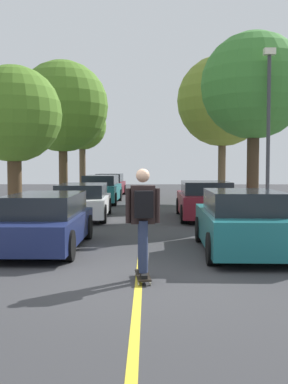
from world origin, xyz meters
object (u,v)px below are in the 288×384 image
at_px(parked_car_right_nearest, 242,222).
at_px(street_tree_right_nearest, 254,87).
at_px(parked_car_right_near, 205,200).
at_px(skateboard, 143,275).
at_px(street_tree_left_near, 63,107).
at_px(street_tree_right_near, 222,101).
at_px(parked_car_left_near, 82,201).
at_px(street_tree_left_nearest, 14,115).
at_px(fire_hydrant, 5,219).
at_px(parked_car_left_farthest, 110,185).
at_px(parked_car_left_far, 101,189).
at_px(street_tree_left_far, 82,126).
at_px(streetlamp, 268,123).
at_px(parked_car_left_nearest, 45,221).
at_px(skateboarder, 143,215).

relative_size(parked_car_right_nearest, street_tree_right_nearest, 0.64).
distance_m(parked_car_right_near, skateboard, 9.55).
xyz_separation_m(street_tree_left_near, street_tree_right_near, (8.00, 1.30, 0.44)).
distance_m(parked_car_left_near, parked_car_right_near, 4.50).
xyz_separation_m(street_tree_left_nearest, fire_hydrant, (0.25, -1.89, -3.01)).
height_order(parked_car_left_farthest, skateboard, parked_car_left_farthest).
relative_size(street_tree_left_nearest, street_tree_right_near, 0.66).
height_order(parked_car_left_far, street_tree_left_far, street_tree_left_far).
bearing_deg(streetlamp, street_tree_left_far, 118.15).
height_order(parked_car_left_near, streetlamp, streetlamp).
distance_m(parked_car_left_nearest, skateboard, 3.89).
distance_m(street_tree_right_near, fire_hydrant, 14.83).
relative_size(parked_car_left_far, street_tree_left_nearest, 0.95).
distance_m(parked_car_left_far, parked_car_left_farthest, 5.62).
bearing_deg(street_tree_right_near, skateboarder, -103.27).
xyz_separation_m(street_tree_left_nearest, street_tree_left_near, (0.00, 8.53, 1.30)).
distance_m(parked_car_right_nearest, street_tree_left_near, 14.80).
xyz_separation_m(parked_car_right_near, street_tree_right_nearest, (1.75, 0.15, 4.12)).
height_order(parked_car_right_near, streetlamp, streetlamp).
distance_m(parked_car_left_near, parked_car_left_far, 6.92).
relative_size(parked_car_left_farthest, streetlamp, 0.77).
bearing_deg(street_tree_right_near, street_tree_left_far, 145.01).
bearing_deg(parked_car_right_near, parked_car_left_near, 179.15).
bearing_deg(skateboard, streetlamp, 61.64).
height_order(parked_car_left_nearest, street_tree_right_near, street_tree_right_near).
bearing_deg(parked_car_left_nearest, street_tree_left_nearest, 115.07).
height_order(parked_car_left_farthest, fire_hydrant, parked_car_left_farthest).
xyz_separation_m(parked_car_right_near, skateboard, (-2.18, -9.28, -0.58)).
relative_size(street_tree_right_nearest, fire_hydrant, 9.44).
bearing_deg(street_tree_right_near, fire_hydrant, -123.48).
distance_m(street_tree_left_far, street_tree_right_near, 9.80).
height_order(parked_car_right_near, skateboard, parked_car_right_near).
relative_size(street_tree_right_nearest, streetlamp, 1.20).
bearing_deg(parked_car_left_far, street_tree_right_near, 3.44).
distance_m(parked_car_left_far, street_tree_right_nearest, 10.12).
distance_m(street_tree_right_near, skateboarder, 17.61).
bearing_deg(street_tree_left_nearest, parked_car_right_near, 21.53).
height_order(street_tree_left_near, street_tree_left_far, street_tree_left_near).
bearing_deg(parked_car_left_far, skateboard, -81.89).
bearing_deg(parked_car_right_nearest, skateboarder, -129.87).
bearing_deg(streetlamp, parked_car_left_far, 124.84).
bearing_deg(skateboarder, parked_car_left_nearest, 126.75).
height_order(parked_car_left_nearest, street_tree_right_nearest, street_tree_right_nearest).
relative_size(street_tree_left_near, street_tree_left_far, 1.18).
bearing_deg(skateboarder, parked_car_left_near, 103.90).
bearing_deg(skateboarder, streetlamp, 61.76).
bearing_deg(parked_car_left_near, street_tree_right_nearest, 0.80).
height_order(parked_car_left_nearest, parked_car_left_far, parked_car_left_far).
bearing_deg(street_tree_left_far, street_tree_right_nearest, -58.00).
bearing_deg(parked_car_right_near, street_tree_right_near, 76.61).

